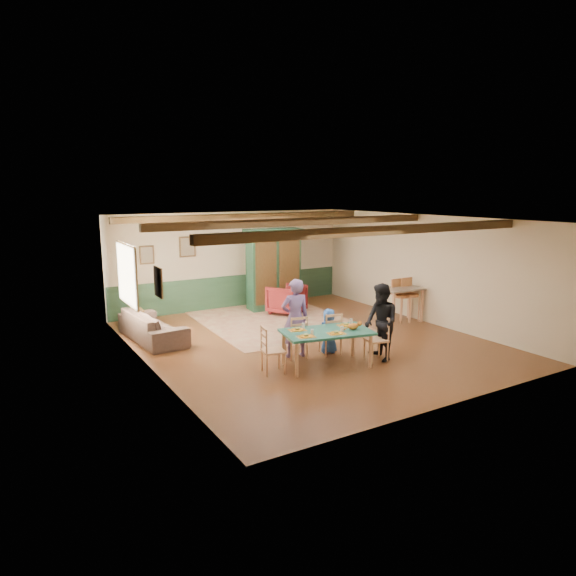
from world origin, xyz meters
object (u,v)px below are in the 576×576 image
dining_chair_far_right (330,333)px  armoire (273,269)px  dining_table (327,349)px  dining_chair_far_left (296,336)px  cat (353,326)px  table_lamp (132,300)px  counter_table (401,305)px  dining_chair_end_left (273,350)px  armchair (286,299)px  person_man (295,318)px  bar_stool_right (411,300)px  sofa (153,326)px  end_table (134,321)px  person_woman (381,322)px  dining_chair_end_right (376,339)px  bar_stool_left (401,301)px  person_child (329,331)px

dining_chair_far_right → armoire: bearing=-91.9°
dining_table → dining_chair_far_left: (-0.23, 0.72, 0.09)m
dining_chair_far_right → cat: 0.84m
table_lamp → counter_table: 6.58m
dining_table → dining_chair_end_left: (-1.04, 0.21, 0.09)m
dining_table → armchair: size_ratio=1.90×
person_man → dining_table: bearing=116.6°
dining_chair_end_left → bar_stool_right: (4.82, 1.48, 0.11)m
sofa → armchair: bearing=-85.9°
dining_chair_far_left → end_table: bearing=-45.8°
cat → bar_stool_right: bearing=41.2°
end_table → counter_table: (6.04, -2.58, 0.18)m
dining_chair_far_right → bar_stool_right: size_ratio=0.79×
person_man → person_woman: (1.34, -1.03, -0.03)m
dining_chair_far_right → counter_table: size_ratio=0.83×
dining_chair_far_left → dining_chair_end_left: (-0.81, -0.51, 0.00)m
dining_chair_end_left → dining_chair_end_right: bearing=-90.0°
person_woman → table_lamp: bearing=-129.6°
bar_stool_left → dining_table: bearing=-156.3°
bar_stool_right → dining_chair_far_left: bearing=-167.7°
person_man → armoire: bearing=-101.9°
dining_chair_end_right → bar_stool_left: 3.17m
dining_table → dining_chair_far_left: bearing=107.5°
dining_chair_far_left → person_man: bearing=-90.0°
dining_chair_end_right → armchair: size_ratio=1.00×
armoire → counter_table: (2.03, -2.98, -0.68)m
dining_table → person_child: 0.83m
dining_chair_far_right → dining_chair_end_right: same height
end_table → bar_stool_left: size_ratio=0.49×
dining_chair_end_left → person_child: 1.61m
table_lamp → armoire: bearing=5.7°
bar_stool_left → cat: bearing=-150.2°
end_table → dining_chair_far_right: bearing=-51.0°
dining_chair_end_right → armchair: bearing=-174.5°
dining_chair_end_left → end_table: (-1.49, 4.10, -0.17)m
person_woman → bar_stool_left: (2.39, 1.99, -0.22)m
dining_chair_far_right → dining_chair_end_left: size_ratio=1.00×
dining_chair_end_right → sofa: dining_chair_end_right is taller
person_man → bar_stool_right: 4.10m
person_woman → counter_table: bearing=141.0°
bar_stool_left → person_woman: bearing=-143.1°
dining_chair_end_right → person_woman: bearing=90.0°
table_lamp → bar_stool_left: bearing=-22.9°
end_table → table_lamp: bearing=0.0°
cat → person_child: bearing=99.5°
person_child → cat: person_child is taller
armchair → sofa: armchair is taller
person_child → cat: size_ratio=2.79×
person_man → dining_chair_far_left: bearing=90.0°
sofa → armoire: bearing=-76.0°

